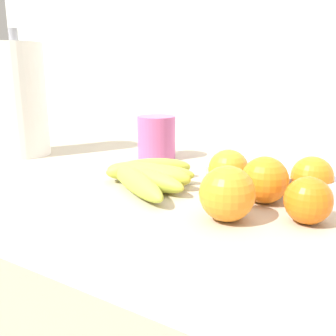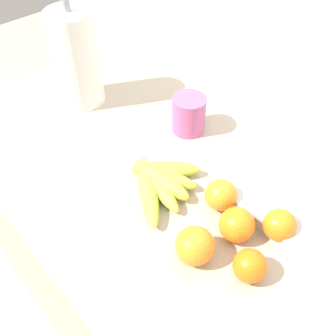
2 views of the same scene
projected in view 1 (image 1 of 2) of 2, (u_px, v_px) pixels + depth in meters
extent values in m
cube|color=silver|center=(273.00, 238.00, 0.99)|extent=(1.90, 0.06, 1.30)
ellipsoid|color=#AEC43F|center=(136.00, 181.00, 0.65)|extent=(0.20, 0.14, 0.04)
ellipsoid|color=#B2C13F|center=(144.00, 178.00, 0.66)|extent=(0.18, 0.07, 0.04)
ellipsoid|color=#BBC63F|center=(147.00, 174.00, 0.68)|extent=(0.17, 0.06, 0.04)
ellipsoid|color=#AFC33F|center=(150.00, 174.00, 0.69)|extent=(0.16, 0.10, 0.04)
ellipsoid|color=#BBC43F|center=(149.00, 170.00, 0.71)|extent=(0.14, 0.15, 0.04)
sphere|color=orange|center=(266.00, 179.00, 0.59)|extent=(0.07, 0.07, 0.07)
sphere|color=orange|center=(227.00, 194.00, 0.52)|extent=(0.08, 0.08, 0.08)
sphere|color=orange|center=(308.00, 200.00, 0.51)|extent=(0.06, 0.06, 0.06)
sphere|color=orange|center=(228.00, 169.00, 0.66)|extent=(0.07, 0.07, 0.07)
sphere|color=orange|center=(312.00, 177.00, 0.62)|extent=(0.07, 0.07, 0.07)
cylinder|color=white|center=(20.00, 100.00, 0.90)|extent=(0.12, 0.12, 0.26)
cylinder|color=gray|center=(19.00, 94.00, 0.89)|extent=(0.02, 0.02, 0.29)
cube|color=#B7BABF|center=(328.00, 173.00, 0.71)|extent=(0.37, 0.26, 0.03)
cylinder|color=#BF5694|center=(156.00, 138.00, 0.88)|extent=(0.09, 0.09, 0.10)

